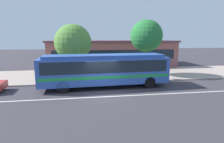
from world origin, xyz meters
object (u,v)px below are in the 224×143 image
at_px(transit_bus, 105,68).
at_px(street_tree_near_stop, 73,43).
at_px(pedestrian_waiting_near_sign, 97,70).
at_px(bus_stop_sign, 152,65).
at_px(street_tree_mid_block, 146,36).

relative_size(transit_bus, street_tree_near_stop, 1.98).
xyz_separation_m(pedestrian_waiting_near_sign, street_tree_near_stop, (-2.30, 2.00, 2.68)).
xyz_separation_m(bus_stop_sign, street_tree_mid_block, (0.09, 2.32, 2.91)).
distance_m(pedestrian_waiting_near_sign, bus_stop_sign, 5.72).
bearing_deg(transit_bus, street_tree_near_stop, 123.98).
xyz_separation_m(transit_bus, street_tree_near_stop, (-2.85, 4.23, 2.13)).
bearing_deg(bus_stop_sign, street_tree_near_stop, 165.35).
distance_m(pedestrian_waiting_near_sign, street_tree_mid_block, 7.06).
height_order(transit_bus, street_tree_mid_block, street_tree_mid_block).
height_order(transit_bus, street_tree_near_stop, street_tree_near_stop).
distance_m(bus_stop_sign, street_tree_near_stop, 8.56).
bearing_deg(bus_stop_sign, street_tree_mid_block, 87.88).
relative_size(pedestrian_waiting_near_sign, street_tree_near_stop, 0.31).
relative_size(bus_stop_sign, street_tree_near_stop, 0.41).
bearing_deg(pedestrian_waiting_near_sign, street_tree_mid_block, 21.02).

